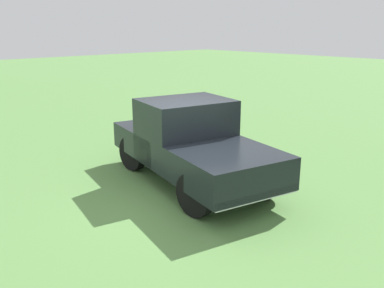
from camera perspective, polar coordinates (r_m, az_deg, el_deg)
ground_plane at (r=8.56m, az=-0.95°, el=-7.33°), size 80.00×80.00×0.00m
pickup_truck at (r=9.12m, az=-0.38°, el=0.54°), size 4.94×2.85×1.84m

